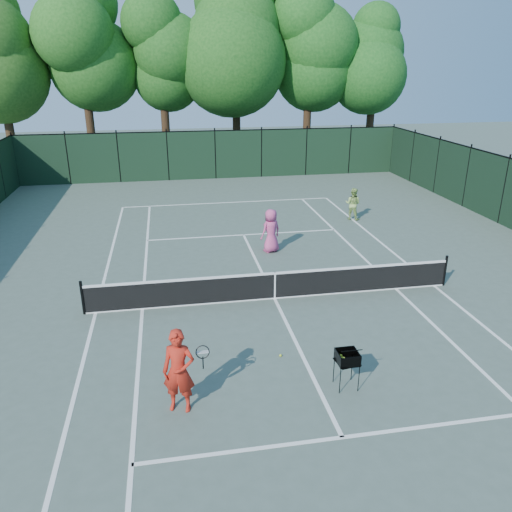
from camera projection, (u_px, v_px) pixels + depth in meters
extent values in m
plane|color=#4A5A4E|center=(275.00, 299.00, 15.83)|extent=(90.00, 90.00, 0.00)
cube|color=white|center=(96.00, 313.00, 14.92)|extent=(0.10, 23.77, 0.01)
cube|color=white|center=(434.00, 286.00, 16.73)|extent=(0.10, 23.77, 0.01)
cube|color=white|center=(142.00, 309.00, 15.15)|extent=(0.10, 23.77, 0.01)
cube|color=white|center=(396.00, 289.00, 16.51)|extent=(0.10, 23.77, 0.01)
cube|color=white|center=(228.00, 203.00, 26.74)|extent=(10.97, 0.10, 0.01)
cube|color=white|center=(342.00, 437.00, 9.95)|extent=(8.23, 0.10, 0.01)
cube|color=white|center=(244.00, 235.00, 21.70)|extent=(8.23, 0.10, 0.01)
cube|color=white|center=(275.00, 299.00, 15.83)|extent=(0.10, 12.80, 0.01)
cube|color=black|center=(275.00, 286.00, 15.66)|extent=(11.60, 0.03, 0.85)
cube|color=white|center=(275.00, 273.00, 15.51)|extent=(11.60, 0.05, 0.07)
cube|color=white|center=(275.00, 298.00, 15.82)|extent=(11.60, 0.05, 0.04)
cube|color=white|center=(275.00, 286.00, 15.66)|extent=(0.05, 0.04, 0.91)
cylinder|color=black|center=(82.00, 298.00, 14.68)|extent=(0.09, 0.09, 1.06)
cylinder|color=black|center=(445.00, 271.00, 16.60)|extent=(0.09, 0.09, 1.06)
cube|color=black|center=(215.00, 155.00, 31.81)|extent=(24.00, 0.05, 3.00)
cylinder|color=black|center=(11.00, 141.00, 32.60)|extent=(0.56, 0.56, 4.50)
cylinder|color=black|center=(91.00, 135.00, 33.83)|extent=(0.56, 0.56, 4.80)
ellipsoid|color=#1A4F16|center=(80.00, 34.00, 31.55)|extent=(6.80, 6.80, 10.54)
cylinder|color=black|center=(166.00, 138.00, 34.56)|extent=(0.56, 0.56, 4.30)
ellipsoid|color=#164914|center=(161.00, 51.00, 32.54)|extent=(6.00, 6.00, 9.30)
cylinder|color=black|center=(237.00, 130.00, 35.72)|extent=(0.56, 0.56, 5.00)
ellipsoid|color=#164914|center=(235.00, 30.00, 33.37)|extent=(7.00, 7.00, 10.85)
cylinder|color=black|center=(307.00, 133.00, 35.98)|extent=(0.56, 0.56, 4.60)
ellipsoid|color=#164D17|center=(310.00, 45.00, 33.86)|extent=(6.20, 6.20, 9.61)
cylinder|color=black|center=(369.00, 132.00, 37.30)|extent=(0.56, 0.56, 4.40)
ellipsoid|color=#154A17|center=(376.00, 52.00, 35.30)|extent=(5.80, 5.80, 8.99)
imported|color=red|center=(179.00, 371.00, 10.45)|extent=(0.79, 0.62, 1.90)
cylinder|color=black|center=(203.00, 363.00, 10.74)|extent=(0.03, 0.03, 0.30)
torus|color=black|center=(203.00, 352.00, 10.64)|extent=(0.30, 0.10, 0.30)
imported|color=#CF4984|center=(271.00, 231.00, 19.49)|extent=(1.00, 0.85, 1.73)
imported|color=#97BB5D|center=(353.00, 204.00, 23.63)|extent=(0.93, 0.90, 1.51)
cylinder|color=black|center=(340.00, 381.00, 11.18)|extent=(0.02, 0.02, 0.65)
cylinder|color=black|center=(359.00, 379.00, 11.25)|extent=(0.02, 0.02, 0.65)
cylinder|color=black|center=(334.00, 370.00, 11.58)|extent=(0.02, 0.02, 0.65)
cylinder|color=black|center=(352.00, 368.00, 11.66)|extent=(0.02, 0.02, 0.65)
cube|color=black|center=(347.00, 357.00, 11.25)|extent=(0.55, 0.55, 0.27)
sphere|color=#BDDC2D|center=(347.00, 360.00, 11.28)|extent=(0.07, 0.07, 0.07)
sphere|color=#BDDC2D|center=(347.00, 360.00, 11.28)|extent=(0.07, 0.07, 0.07)
sphere|color=#BDDC2D|center=(347.00, 360.00, 11.28)|extent=(0.07, 0.07, 0.07)
sphere|color=#BDDC2D|center=(347.00, 360.00, 11.28)|extent=(0.07, 0.07, 0.07)
sphere|color=#BDDC2D|center=(347.00, 360.00, 11.28)|extent=(0.07, 0.07, 0.07)
sphere|color=#BDDC2D|center=(347.00, 360.00, 11.28)|extent=(0.07, 0.07, 0.07)
sphere|color=#BDDC2D|center=(347.00, 360.00, 11.28)|extent=(0.07, 0.07, 0.07)
sphere|color=#BDDC2D|center=(347.00, 360.00, 11.28)|extent=(0.07, 0.07, 0.07)
sphere|color=#BDDC2D|center=(347.00, 360.00, 11.28)|extent=(0.07, 0.07, 0.07)
sphere|color=#BDDC2D|center=(347.00, 360.00, 11.28)|extent=(0.07, 0.07, 0.07)
sphere|color=#BDDC2D|center=(347.00, 360.00, 11.28)|extent=(0.07, 0.07, 0.07)
sphere|color=#C0D42B|center=(280.00, 355.00, 12.69)|extent=(0.07, 0.07, 0.07)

